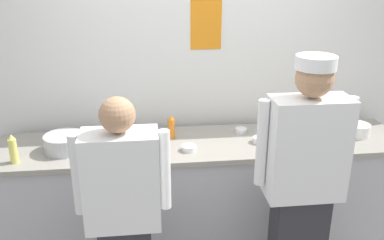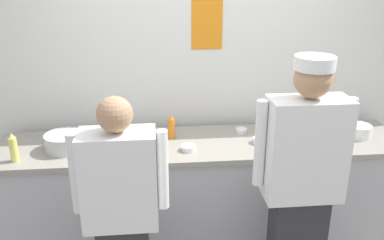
{
  "view_description": "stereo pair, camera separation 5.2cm",
  "coord_description": "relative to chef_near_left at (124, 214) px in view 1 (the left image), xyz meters",
  "views": [
    {
      "loc": [
        -0.42,
        -2.59,
        2.25
      ],
      "look_at": [
        -0.08,
        0.4,
        1.11
      ],
      "focal_mm": 38.84,
      "sensor_mm": 36.0,
      "label": 1
    },
    {
      "loc": [
        -0.37,
        -2.59,
        2.25
      ],
      "look_at": [
        -0.08,
        0.4,
        1.11
      ],
      "focal_mm": 38.84,
      "sensor_mm": 36.0,
      "label": 2
    }
  ],
  "objects": [
    {
      "name": "ramekin_orange_sauce",
      "position": [
        1.02,
        0.71,
        0.13
      ],
      "size": [
        0.1,
        0.1,
        0.04
      ],
      "color": "white",
      "rests_on": "prep_counter"
    },
    {
      "name": "mixing_bowl_steel",
      "position": [
        -0.45,
        0.73,
        0.17
      ],
      "size": [
        0.3,
        0.3,
        0.12
      ],
      "primitive_type": "cylinder",
      "color": "#B7BABF",
      "rests_on": "prep_counter"
    },
    {
      "name": "sheet_tray",
      "position": [
        -0.01,
        0.76,
        0.12
      ],
      "size": [
        0.51,
        0.32,
        0.02
      ],
      "primitive_type": "cube",
      "rotation": [
        0.0,
        0.0,
        -0.05
      ],
      "color": "#B7BABF",
      "rests_on": "prep_counter"
    },
    {
      "name": "plate_stack_front",
      "position": [
        1.85,
        0.76,
        0.16
      ],
      "size": [
        0.21,
        0.21,
        0.1
      ],
      "color": "white",
      "rests_on": "prep_counter"
    },
    {
      "name": "chef_center",
      "position": [
        1.14,
        0.07,
        0.11
      ],
      "size": [
        0.63,
        0.24,
        1.75
      ],
      "color": "#2D2D33",
      "rests_on": "ground"
    },
    {
      "name": "wall_back",
      "position": [
        0.59,
        1.24,
        0.52
      ],
      "size": [
        5.03,
        0.11,
        2.69
      ],
      "color": "white",
      "rests_on": "ground"
    },
    {
      "name": "squeeze_bottle_spare",
      "position": [
        0.35,
        0.88,
        0.2
      ],
      "size": [
        0.06,
        0.06,
        0.19
      ],
      "color": "orange",
      "rests_on": "prep_counter"
    },
    {
      "name": "prep_counter",
      "position": [
        0.59,
        0.77,
        -0.36
      ],
      "size": [
        3.21,
        0.69,
        0.94
      ],
      "color": "#B2B2B7",
      "rests_on": "ground"
    },
    {
      "name": "squeeze_bottle_secondary",
      "position": [
        1.59,
        0.77,
        0.21
      ],
      "size": [
        0.05,
        0.05,
        0.21
      ],
      "color": "red",
      "rests_on": "prep_counter"
    },
    {
      "name": "ramekin_green_sauce",
      "position": [
        0.93,
        0.92,
        0.13
      ],
      "size": [
        0.1,
        0.1,
        0.04
      ],
      "color": "white",
      "rests_on": "prep_counter"
    },
    {
      "name": "chef_near_left",
      "position": [
        0.0,
        0.0,
        0.0
      ],
      "size": [
        0.58,
        0.24,
        1.57
      ],
      "color": "#2D2D33",
      "rests_on": "ground"
    },
    {
      "name": "ramekin_red_sauce",
      "position": [
        0.46,
        0.63,
        0.13
      ],
      "size": [
        0.11,
        0.11,
        0.04
      ],
      "color": "white",
      "rests_on": "prep_counter"
    },
    {
      "name": "squeeze_bottle_primary",
      "position": [
        -0.77,
        0.57,
        0.21
      ],
      "size": [
        0.06,
        0.06,
        0.21
      ],
      "color": "#E5E066",
      "rests_on": "prep_counter"
    }
  ]
}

